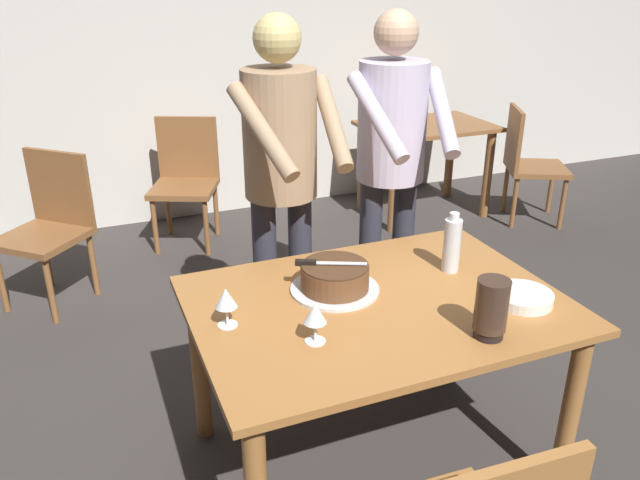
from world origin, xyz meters
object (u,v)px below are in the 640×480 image
cake_knife (316,263)px  hurricane_lamp (491,308)px  person_cutting_cake (281,168)px  wine_glass_far (315,315)px  background_chair_2 (528,161)px  background_chair_0 (49,223)px  main_dining_table (376,327)px  cake_on_platter (335,279)px  background_chair_1 (186,177)px  background_table (426,144)px  plate_stack (523,297)px  water_bottle (452,244)px  person_standing_beside (391,154)px  wine_glass_near (226,299)px

cake_knife → hurricane_lamp: hurricane_lamp is taller
person_cutting_cake → cake_knife: bearing=-95.5°
wine_glass_far → background_chair_2: 3.41m
background_chair_0 → cake_knife: bearing=-61.7°
main_dining_table → wine_glass_far: wine_glass_far is taller
cake_on_platter → background_chair_1: background_chair_1 is taller
hurricane_lamp → background_table: size_ratio=0.21×
plate_stack → background_table: plate_stack is taller
person_cutting_cake → cake_on_platter: bearing=-88.6°
main_dining_table → plate_stack: 0.55m
hurricane_lamp → background_chair_0: (-1.39, 2.33, -0.37)m
main_dining_table → background_chair_1: size_ratio=1.51×
hurricane_lamp → background_chair_1: 2.98m
background_table → water_bottle: bearing=-119.0°
cake_on_platter → person_cutting_cake: person_cutting_cake is taller
main_dining_table → background_table: bearing=55.5°
background_chair_2 → cake_on_platter: bearing=-143.0°
plate_stack → person_standing_beside: person_standing_beside is taller
cake_on_platter → water_bottle: size_ratio=1.36×
person_standing_beside → background_chair_2: bearing=33.3°
wine_glass_near → background_chair_1: bearing=82.8°
wine_glass_near → background_chair_1: size_ratio=0.16×
background_chair_2 → background_chair_1: bearing=166.9°
wine_glass_near → background_chair_1: 2.57m
cake_knife → person_cutting_cake: 0.58m
cake_on_platter → wine_glass_far: (-0.20, -0.30, 0.05)m
cake_knife → background_table: cake_knife is taller
background_table → background_chair_1: size_ratio=1.11×
person_standing_beside → background_chair_0: (-1.59, 1.25, -0.58)m
plate_stack → background_chair_2: size_ratio=0.24×
cake_knife → background_chair_0: background_chair_0 is taller
wine_glass_near → person_standing_beside: size_ratio=0.08×
wine_glass_near → hurricane_lamp: hurricane_lamp is taller
plate_stack → wine_glass_far: (-0.81, 0.04, 0.08)m
background_chair_2 → main_dining_table: bearing=-139.6°
wine_glass_near → hurricane_lamp: bearing=-26.5°
cake_knife → background_table: (1.84, 2.26, -0.29)m
hurricane_lamp → wine_glass_far: bearing=161.2°
cake_knife → background_chair_0: (-0.98, 1.81, -0.37)m
wine_glass_far → background_chair_1: 2.76m
plate_stack → background_chair_2: background_chair_2 is taller
background_chair_0 → plate_stack: bearing=-52.9°
background_chair_2 → cake_knife: bearing=-144.1°
person_cutting_cake → background_table: 2.53m
background_chair_0 → main_dining_table: bearing=-59.7°
wine_glass_far → main_dining_table: bearing=27.9°
hurricane_lamp → background_chair_2: hurricane_lamp is taller
background_chair_0 → background_chair_2: 3.48m
main_dining_table → cake_on_platter: cake_on_platter is taller
hurricane_lamp → background_chair_0: hurricane_lamp is taller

